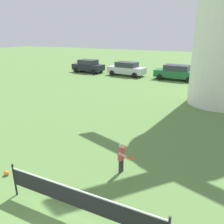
{
  "coord_description": "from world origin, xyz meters",
  "views": [
    {
      "loc": [
        3.14,
        -2.06,
        4.83
      ],
      "look_at": [
        0.25,
        3.94,
        2.48
      ],
      "focal_mm": 36.59,
      "sensor_mm": 36.0,
      "label": 1
    }
  ],
  "objects_px": {
    "parked_car_green": "(176,72)",
    "stray_ball": "(6,173)",
    "parked_car_black": "(88,66)",
    "parked_car_silver": "(127,69)",
    "player_far": "(122,156)",
    "tennis_net": "(79,199)"
  },
  "relations": [
    {
      "from": "parked_car_black",
      "to": "parked_car_silver",
      "type": "relative_size",
      "value": 0.91
    },
    {
      "from": "tennis_net",
      "to": "player_far",
      "type": "xyz_separation_m",
      "value": [
        0.12,
        2.55,
        -0.04
      ]
    },
    {
      "from": "tennis_net",
      "to": "player_far",
      "type": "relative_size",
      "value": 4.18
    },
    {
      "from": "parked_car_silver",
      "to": "parked_car_black",
      "type": "bearing_deg",
      "value": 179.47
    },
    {
      "from": "parked_car_green",
      "to": "tennis_net",
      "type": "bearing_deg",
      "value": -86.07
    },
    {
      "from": "player_far",
      "to": "stray_ball",
      "type": "height_order",
      "value": "player_far"
    },
    {
      "from": "parked_car_green",
      "to": "parked_car_silver",
      "type": "bearing_deg",
      "value": 179.89
    },
    {
      "from": "parked_car_silver",
      "to": "parked_car_green",
      "type": "relative_size",
      "value": 0.98
    },
    {
      "from": "parked_car_black",
      "to": "parked_car_silver",
      "type": "xyz_separation_m",
      "value": [
        5.18,
        -0.05,
        0.0
      ]
    },
    {
      "from": "parked_car_black",
      "to": "parked_car_silver",
      "type": "bearing_deg",
      "value": -0.53
    },
    {
      "from": "parked_car_black",
      "to": "player_far",
      "type": "bearing_deg",
      "value": -55.53
    },
    {
      "from": "player_far",
      "to": "parked_car_silver",
      "type": "distance_m",
      "value": 19.28
    },
    {
      "from": "parked_car_green",
      "to": "stray_ball",
      "type": "bearing_deg",
      "value": -95.99
    },
    {
      "from": "player_far",
      "to": "parked_car_black",
      "type": "bearing_deg",
      "value": 124.47
    },
    {
      "from": "parked_car_silver",
      "to": "player_far",
      "type": "bearing_deg",
      "value": -68.25
    },
    {
      "from": "parked_car_green",
      "to": "parked_car_black",
      "type": "bearing_deg",
      "value": 179.69
    },
    {
      "from": "parked_car_black",
      "to": "parked_car_green",
      "type": "distance_m",
      "value": 10.8
    },
    {
      "from": "player_far",
      "to": "parked_car_black",
      "type": "relative_size",
      "value": 0.28
    },
    {
      "from": "parked_car_silver",
      "to": "parked_car_green",
      "type": "bearing_deg",
      "value": -0.11
    },
    {
      "from": "tennis_net",
      "to": "parked_car_black",
      "type": "height_order",
      "value": "parked_car_black"
    },
    {
      "from": "parked_car_silver",
      "to": "parked_car_green",
      "type": "height_order",
      "value": "same"
    },
    {
      "from": "stray_ball",
      "to": "parked_car_silver",
      "type": "relative_size",
      "value": 0.04
    }
  ]
}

